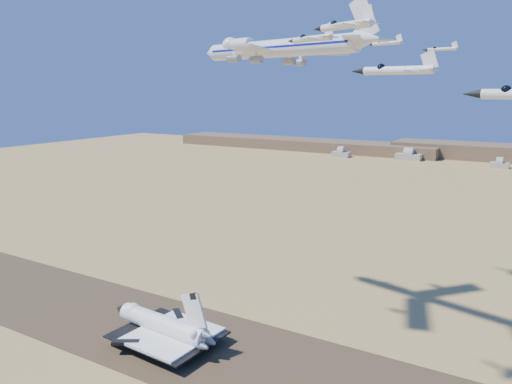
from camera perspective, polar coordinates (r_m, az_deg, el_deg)
The scene contains 13 objects.
ground at distance 170.81m, azimuth -4.32°, elevation -17.80°, with size 1200.00×1200.00×0.00m, color #A68449.
runway at distance 170.79m, azimuth -4.32°, elevation -17.80°, with size 600.00×50.00×0.06m, color #493924.
hangars at distance 623.15m, azimuth 16.56°, elevation 3.92°, with size 200.50×29.50×30.00m.
shuttle at distance 176.26m, azimuth -10.67°, elevation -14.86°, with size 44.00×28.70×21.64m.
carrier_747 at distance 181.48m, azimuth 1.92°, elevation 16.06°, with size 77.31×58.25×19.23m.
crew_a at distance 170.57m, azimuth -10.99°, elevation -17.70°, with size 0.61×0.40×1.68m, color #C0440B.
crew_b at distance 169.88m, azimuth -10.88°, elevation -17.79°, with size 0.91×0.52×1.87m, color #C0440B.
crew_c at distance 169.88m, azimuth -10.76°, elevation -17.79°, with size 1.07×0.55×1.83m, color #C0440B.
chase_jet_a at distance 128.49m, azimuth 6.30°, elevation 17.04°, with size 15.68×9.30×4.04m.
chase_jet_b at distance 106.46m, azimuth 10.10°, elevation 18.25°, with size 15.77×9.32×4.05m.
chase_jet_c at distance 88.89m, azimuth 15.70°, elevation 13.27°, with size 15.30×8.47×3.82m.
chase_jet_e at distance 217.89m, azimuth 14.64°, elevation 16.14°, with size 16.08×9.35×4.09m.
chase_jet_f at distance 219.99m, azimuth 20.40°, elevation 15.07°, with size 14.16×7.63×3.52m.
Camera 1 is at (86.24, -121.12, 84.07)m, focal length 35.00 mm.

